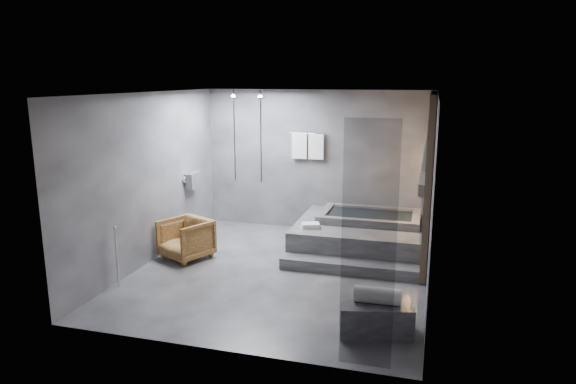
% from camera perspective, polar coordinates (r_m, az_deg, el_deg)
% --- Properties ---
extents(room, '(5.00, 5.04, 2.82)m').
position_cam_1_polar(room, '(7.94, 2.36, 3.22)').
color(room, '#2F2F31').
rests_on(room, ground).
extents(tub_deck, '(2.20, 2.00, 0.50)m').
position_cam_1_polar(tub_deck, '(9.33, 7.94, -4.83)').
color(tub_deck, '#343437').
rests_on(tub_deck, ground).
extents(tub_step, '(2.20, 0.36, 0.18)m').
position_cam_1_polar(tub_step, '(8.28, 6.77, -8.26)').
color(tub_step, '#343437').
rests_on(tub_step, ground).
extents(concrete_bench, '(0.95, 0.65, 0.39)m').
position_cam_1_polar(concrete_bench, '(6.45, 9.67, -13.63)').
color(concrete_bench, '#343437').
rests_on(concrete_bench, ground).
extents(driftwood_chair, '(0.98, 0.99, 0.68)m').
position_cam_1_polar(driftwood_chair, '(8.93, -11.28, -5.13)').
color(driftwood_chair, '#4E2F13').
rests_on(driftwood_chair, ground).
extents(rolled_towel, '(0.55, 0.21, 0.20)m').
position_cam_1_polar(rolled_towel, '(6.32, 9.92, -11.27)').
color(rolled_towel, silver).
rests_on(rolled_towel, concrete_bench).
extents(deck_towel, '(0.35, 0.30, 0.08)m').
position_cam_1_polar(deck_towel, '(8.84, 2.52, -3.74)').
color(deck_towel, silver).
rests_on(deck_towel, tub_deck).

